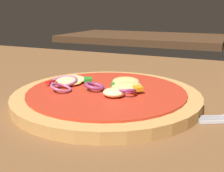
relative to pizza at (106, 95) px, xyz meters
name	(u,v)px	position (x,y,z in m)	size (l,w,h in m)	color
dining_table	(69,110)	(-0.06, -0.02, -0.03)	(1.26, 0.92, 0.03)	brown
pizza	(106,95)	(0.00, 0.00, 0.00)	(0.29, 0.29, 0.03)	tan
background_table	(142,38)	(-0.31, 1.12, -0.03)	(0.87, 0.50, 0.03)	#4C301C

